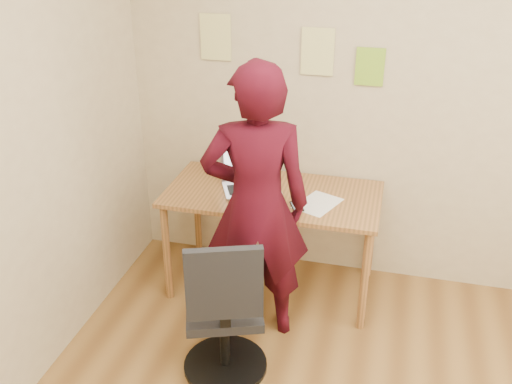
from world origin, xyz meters
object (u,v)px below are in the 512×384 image
(laptop, at_px, (250,179))
(person, at_px, (256,206))
(phone, at_px, (297,206))
(office_chair, at_px, (224,319))
(desk, at_px, (273,204))

(laptop, relative_size, person, 0.27)
(person, bearing_deg, phone, -139.34)
(phone, bearing_deg, office_chair, -132.42)
(phone, xyz_separation_m, office_chair, (-0.25, -0.75, -0.35))
(office_chair, height_order, person, person)
(phone, bearing_deg, desk, 115.39)
(laptop, bearing_deg, person, -95.84)
(desk, xyz_separation_m, person, (-0.00, -0.44, 0.21))
(laptop, height_order, phone, laptop)
(person, bearing_deg, desk, -105.14)
(desk, bearing_deg, person, -90.18)
(desk, relative_size, laptop, 2.99)
(laptop, distance_m, person, 0.52)
(phone, bearing_deg, laptop, 125.65)
(phone, bearing_deg, person, -148.31)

